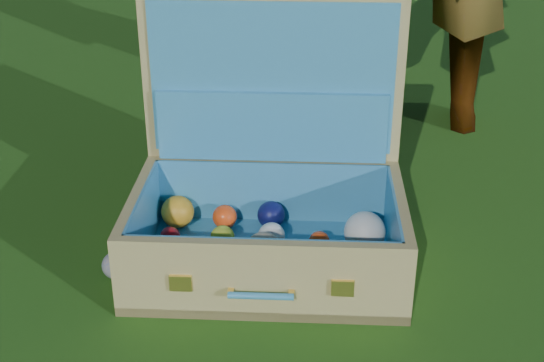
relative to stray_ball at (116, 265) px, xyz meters
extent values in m
plane|color=#215114|center=(0.48, 0.16, -0.03)|extent=(60.00, 60.00, 0.00)
sphere|color=#4468B1|center=(0.00, 0.00, 0.00)|extent=(0.06, 0.06, 0.06)
cube|color=tan|center=(0.32, 0.08, -0.02)|extent=(0.62, 0.44, 0.02)
cube|color=tan|center=(0.34, -0.11, 0.06)|extent=(0.59, 0.07, 0.18)
cube|color=tan|center=(0.31, 0.26, 0.06)|extent=(0.59, 0.07, 0.18)
cube|color=tan|center=(0.04, 0.06, 0.06)|extent=(0.05, 0.35, 0.18)
cube|color=tan|center=(0.60, 0.10, 0.06)|extent=(0.05, 0.35, 0.18)
cube|color=teal|center=(0.32, 0.08, -0.01)|extent=(0.57, 0.39, 0.01)
cube|color=teal|center=(0.33, -0.09, 0.07)|extent=(0.55, 0.05, 0.16)
cube|color=teal|center=(0.31, 0.25, 0.07)|extent=(0.55, 0.05, 0.16)
cube|color=teal|center=(0.05, 0.06, 0.07)|extent=(0.03, 0.35, 0.16)
cube|color=teal|center=(0.59, 0.10, 0.07)|extent=(0.03, 0.35, 0.16)
cube|color=tan|center=(0.31, 0.29, 0.34)|extent=(0.59, 0.08, 0.39)
cube|color=teal|center=(0.31, 0.27, 0.34)|extent=(0.55, 0.05, 0.35)
cube|color=teal|center=(0.31, 0.26, 0.23)|extent=(0.53, 0.06, 0.17)
cube|color=#F2C659|center=(0.18, -0.13, 0.06)|extent=(0.04, 0.01, 0.03)
cube|color=#F2C659|center=(0.49, -0.11, 0.06)|extent=(0.04, 0.01, 0.03)
cylinder|color=teal|center=(0.34, -0.13, 0.04)|extent=(0.13, 0.02, 0.01)
cube|color=#F2C659|center=(0.28, -0.13, 0.04)|extent=(0.01, 0.02, 0.01)
cube|color=#F2C659|center=(0.40, -0.12, 0.04)|extent=(0.01, 0.02, 0.01)
sphere|color=#C3AA8A|center=(0.10, -0.07, 0.03)|extent=(0.06, 0.06, 0.06)
sphere|color=#D2DD36|center=(0.23, -0.05, 0.03)|extent=(0.06, 0.06, 0.06)
sphere|color=silver|center=(0.32, -0.05, 0.03)|extent=(0.07, 0.07, 0.07)
sphere|color=#D2DD36|center=(0.43, -0.03, 0.03)|extent=(0.07, 0.07, 0.07)
sphere|color=orange|center=(0.55, -0.02, 0.03)|extent=(0.06, 0.06, 0.06)
sphere|color=#0E1147|center=(0.10, 0.03, 0.03)|extent=(0.06, 0.06, 0.06)
sphere|color=#D2DD36|center=(0.20, 0.02, 0.03)|extent=(0.07, 0.07, 0.07)
sphere|color=#C3AA8A|center=(0.32, 0.05, 0.04)|extent=(0.08, 0.08, 0.08)
sphere|color=#D2DD36|center=(0.43, 0.04, 0.03)|extent=(0.06, 0.06, 0.06)
sphere|color=#F34614|center=(0.54, 0.06, 0.03)|extent=(0.06, 0.06, 0.06)
sphere|color=#B80E13|center=(0.10, 0.10, 0.02)|extent=(0.05, 0.05, 0.05)
sphere|color=#D2DD36|center=(0.22, 0.11, 0.02)|extent=(0.05, 0.05, 0.05)
sphere|color=silver|center=(0.32, 0.12, 0.03)|extent=(0.06, 0.06, 0.06)
sphere|color=#F34614|center=(0.43, 0.12, 0.02)|extent=(0.05, 0.05, 0.05)
sphere|color=silver|center=(0.53, 0.14, 0.04)|extent=(0.09, 0.09, 0.09)
sphere|color=orange|center=(0.09, 0.19, 0.04)|extent=(0.08, 0.08, 0.08)
sphere|color=#F34614|center=(0.20, 0.20, 0.03)|extent=(0.06, 0.06, 0.06)
sphere|color=#0E1147|center=(0.31, 0.21, 0.03)|extent=(0.07, 0.07, 0.07)
camera|label=1|loc=(0.52, -1.33, 0.89)|focal=50.00mm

